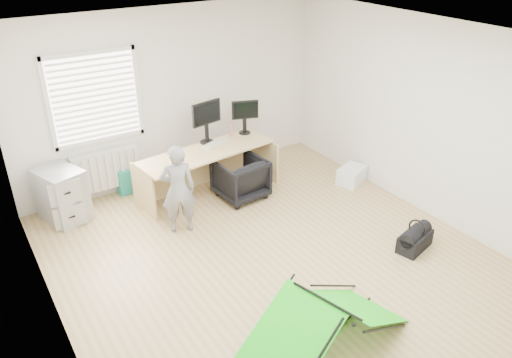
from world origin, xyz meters
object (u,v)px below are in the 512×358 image
storage_crate (352,175)px  office_chair (240,178)px  thermos (232,129)px  monitor_right (245,121)px  filing_cabinet (62,195)px  kite (325,323)px  desk (208,172)px  person (178,189)px  monitor_left (207,128)px  duffel_bag (415,241)px

storage_crate → office_chair: bearing=162.0°
thermos → monitor_right: bearing=-3.5°
filing_cabinet → monitor_right: bearing=-22.5°
kite → desk: bearing=66.7°
desk → filing_cabinet: size_ratio=2.77×
person → office_chair: bearing=-144.2°
monitor_right → thermos: (-0.23, 0.01, -0.09)m
monitor_left → person: (-0.95, -0.99, -0.33)m
desk → filing_cabinet: 2.09m
monitor_right → storage_crate: size_ratio=0.89×
duffel_bag → storage_crate: bearing=58.5°
filing_cabinet → office_chair: (2.41, -0.80, -0.06)m
monitor_right → storage_crate: bearing=-24.1°
office_chair → person: bearing=11.9°
thermos → kite: 3.87m
office_chair → storage_crate: 1.84m
monitor_left → office_chair: size_ratio=0.73×
monitor_right → person: (-1.64, -1.00, -0.29)m
kite → duffel_bag: 2.13m
person → kite: (0.31, -2.65, -0.35)m
filing_cabinet → thermos: thermos is taller
person → storage_crate: person is taller
desk → monitor_left: 0.68m
monitor_left → office_chair: (0.20, -0.64, -0.64)m
filing_cabinet → duffel_bag: size_ratio=1.48×
storage_crate → filing_cabinet: bearing=161.7°
kite → storage_crate: kite is taller
person → kite: 2.69m
desk → kite: bearing=-105.3°
monitor_left → person: size_ratio=0.41×
kite → person: bearing=81.7°
kite → duffel_bag: (2.03, 0.64, -0.17)m
kite → storage_crate: 3.56m
desk → monitor_right: (0.84, 0.29, 0.56)m
desk → monitor_left: bearing=54.1°
office_chair → filing_cabinet: bearing=-23.3°
thermos → kite: bearing=-106.6°
office_chair → kite: bearing=69.3°
desk → kite: (-0.49, -3.37, -0.08)m
duffel_bag → monitor_right: bearing=88.9°
office_chair → kite: size_ratio=0.39×
person → duffel_bag: size_ratio=2.45×
desk → duffel_bag: bearing=-67.6°
monitor_left → storage_crate: 2.43m
desk → thermos: thermos is taller
thermos → person: bearing=-144.1°
office_chair → storage_crate: bearing=157.1°
person → storage_crate: bearing=-165.3°
monitor_right → kite: bearing=-90.1°
monitor_right → duffel_bag: (0.70, -3.02, -0.80)m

